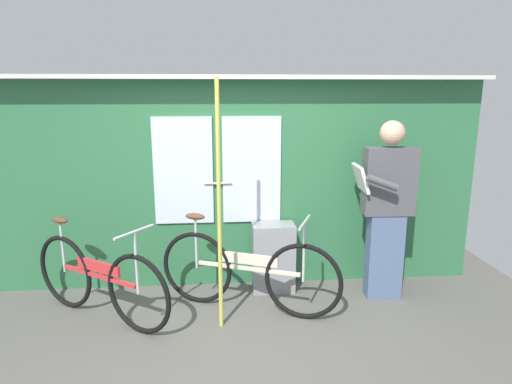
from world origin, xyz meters
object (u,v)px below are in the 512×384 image
(handrail_pole, at_px, (219,209))
(passenger_reading_newspaper, at_px, (387,207))
(bicycle_leaning_behind, at_px, (99,280))
(bicycle_near_door, at_px, (247,272))
(trash_bin_by_wall, at_px, (273,257))

(handrail_pole, bearing_deg, passenger_reading_newspaper, 15.65)
(passenger_reading_newspaper, bearing_deg, handrail_pole, 18.10)
(bicycle_leaning_behind, distance_m, handrail_pole, 1.32)
(bicycle_near_door, bearing_deg, passenger_reading_newspaper, 29.88)
(passenger_reading_newspaper, bearing_deg, bicycle_near_door, 9.94)
(trash_bin_by_wall, relative_size, handrail_pole, 0.33)
(bicycle_near_door, distance_m, handrail_pole, 0.79)
(trash_bin_by_wall, bearing_deg, bicycle_near_door, -124.93)
(bicycle_near_door, bearing_deg, bicycle_leaning_behind, -155.30)
(passenger_reading_newspaper, relative_size, handrail_pole, 0.82)
(bicycle_leaning_behind, bearing_deg, passenger_reading_newspaper, 39.62)
(bicycle_leaning_behind, bearing_deg, bicycle_near_door, 36.99)
(bicycle_leaning_behind, relative_size, handrail_pole, 0.65)
(passenger_reading_newspaper, distance_m, trash_bin_by_wall, 1.26)
(bicycle_near_door, distance_m, bicycle_leaning_behind, 1.35)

